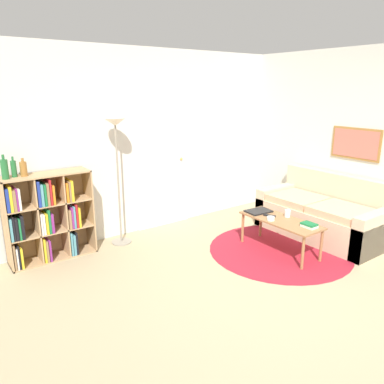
{
  "coord_description": "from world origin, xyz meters",
  "views": [
    {
      "loc": [
        -2.64,
        -2.02,
        2.07
      ],
      "look_at": [
        -0.08,
        1.47,
        0.85
      ],
      "focal_mm": 35.0,
      "sensor_mm": 36.0,
      "label": 1
    }
  ],
  "objects": [
    {
      "name": "laptop",
      "position": [
        0.92,
        1.32,
        0.45
      ],
      "size": [
        0.35,
        0.26,
        0.02
      ],
      "color": "black",
      "rests_on": "coffee_table"
    },
    {
      "name": "bottle_right",
      "position": [
        -1.72,
        2.49,
        1.17
      ],
      "size": [
        0.08,
        0.08,
        0.21
      ],
      "color": "olive",
      "rests_on": "bookshelf"
    },
    {
      "name": "wall_back",
      "position": [
        0.01,
        2.7,
        1.29
      ],
      "size": [
        7.55,
        0.11,
        2.6
      ],
      "color": "silver",
      "rests_on": "ground_plane"
    },
    {
      "name": "wall_right",
      "position": [
        2.3,
        1.33,
        1.3
      ],
      "size": [
        0.08,
        5.68,
        2.6
      ],
      "color": "silver",
      "rests_on": "ground_plane"
    },
    {
      "name": "bookshelf",
      "position": [
        -1.55,
        2.49,
        0.55
      ],
      "size": [
        1.02,
        0.34,
        1.08
      ],
      "color": "tan",
      "rests_on": "ground_plane"
    },
    {
      "name": "cup",
      "position": [
        1.08,
        0.95,
        0.49
      ],
      "size": [
        0.07,
        0.07,
        0.09
      ],
      "color": "white",
      "rests_on": "coffee_table"
    },
    {
      "name": "bottle_middle",
      "position": [
        -1.82,
        2.52,
        1.18
      ],
      "size": [
        0.06,
        0.06,
        0.23
      ],
      "color": "#236633",
      "rests_on": "bookshelf"
    },
    {
      "name": "couch",
      "position": [
        1.89,
        0.96,
        0.29
      ],
      "size": [
        0.86,
        1.75,
        0.86
      ],
      "color": "#CCB793",
      "rests_on": "ground_plane"
    },
    {
      "name": "bottle_left",
      "position": [
        -1.92,
        2.47,
        1.2
      ],
      "size": [
        0.08,
        0.08,
        0.28
      ],
      "color": "#236633",
      "rests_on": "bookshelf"
    },
    {
      "name": "bowl",
      "position": [
        0.81,
        0.99,
        0.46
      ],
      "size": [
        0.1,
        0.1,
        0.04
      ],
      "color": "silver",
      "rests_on": "coffee_table"
    },
    {
      "name": "rug",
      "position": [
        0.96,
        0.95,
        0.0
      ],
      "size": [
        1.84,
        1.84,
        0.01
      ],
      "color": "maroon",
      "rests_on": "ground_plane"
    },
    {
      "name": "coffee_table",
      "position": [
        0.93,
        0.94,
        0.39
      ],
      "size": [
        0.43,
        1.08,
        0.44
      ],
      "color": "#996B42",
      "rests_on": "ground_plane"
    },
    {
      "name": "ground_plane",
      "position": [
        0.0,
        0.0,
        0.0
      ],
      "size": [
        14.0,
        14.0,
        0.0
      ],
      "primitive_type": "plane",
      "color": "tan"
    },
    {
      "name": "book_stack_on_table",
      "position": [
        0.99,
        0.55,
        0.46
      ],
      "size": [
        0.13,
        0.18,
        0.05
      ],
      "color": "silver",
      "rests_on": "coffee_table"
    },
    {
      "name": "floor_lamp",
      "position": [
        -0.6,
        2.42,
        1.39
      ],
      "size": [
        0.28,
        0.28,
        1.69
      ],
      "color": "gray",
      "rests_on": "ground_plane"
    },
    {
      "name": "remote",
      "position": [
        0.9,
        1.1,
        0.45
      ],
      "size": [
        0.1,
        0.16,
        0.02
      ],
      "color": "black",
      "rests_on": "coffee_table"
    }
  ]
}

